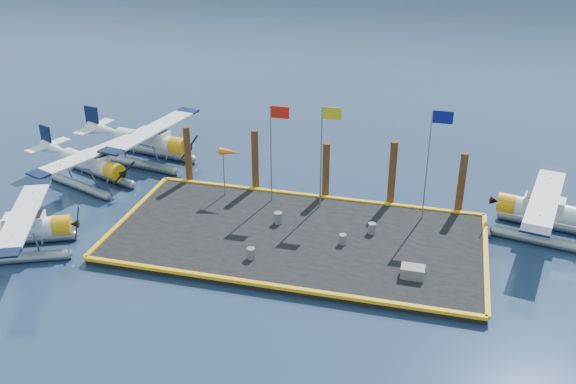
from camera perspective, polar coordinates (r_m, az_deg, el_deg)
name	(u,v)px	position (r m, az deg, el deg)	size (l,w,h in m)	color
ground	(296,242)	(35.35, 0.76, -4.45)	(4000.00, 4000.00, 0.00)	navy
dock	(296,239)	(35.25, 0.76, -4.17)	(20.00, 10.00, 0.40)	black
dock_bumpers	(296,234)	(35.11, 0.76, -3.76)	(20.25, 10.25, 0.18)	#F1A60E
seaplane_a	(19,230)	(36.55, -22.77, -3.16)	(8.07, 8.50, 3.10)	gray
seaplane_b	(91,165)	(43.23, -17.10, 2.28)	(8.23, 8.73, 3.15)	gray
seaplane_c	(149,143)	(45.68, -12.24, 4.31)	(8.93, 9.75, 3.45)	gray
seaplane_d	(550,214)	(37.97, 22.23, -1.84)	(8.47, 9.22, 3.26)	gray
drum_0	(278,218)	(36.24, -0.88, -2.31)	(0.47, 0.47, 0.66)	slate
drum_1	(343,239)	(34.37, 4.89, -4.20)	(0.40, 0.40, 0.56)	slate
drum_2	(372,228)	(35.53, 7.47, -3.22)	(0.43, 0.43, 0.60)	slate
drum_3	(251,253)	(33.02, -3.30, -5.47)	(0.43, 0.43, 0.60)	slate
crate	(413,272)	(32.11, 11.01, -6.98)	(1.15, 0.77, 0.57)	slate
flagpole_red	(274,139)	(37.28, -1.23, 4.72)	(1.14, 0.08, 6.00)	gray
flagpole_yellow	(325,142)	(36.59, 3.30, 4.46)	(1.14, 0.08, 6.20)	gray
flagpole_blue	(433,149)	(35.95, 12.73, 3.73)	(1.14, 0.08, 6.50)	gray
windsock	(230,153)	(38.50, -5.14, 3.46)	(1.40, 0.44, 3.12)	gray
piling_0	(188,156)	(41.55, -8.88, 3.14)	(0.44, 0.44, 4.00)	#472014
piling_1	(255,162)	(40.03, -2.93, 2.68)	(0.44, 0.44, 4.20)	#472014
piling_2	(326,172)	(39.09, 3.39, 1.75)	(0.44, 0.44, 3.80)	#472014
piling_3	(392,175)	(38.50, 9.24, 1.46)	(0.44, 0.44, 4.30)	#472014
piling_4	(461,185)	(38.48, 15.14, 0.60)	(0.44, 0.44, 4.00)	#472014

